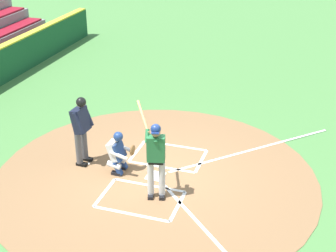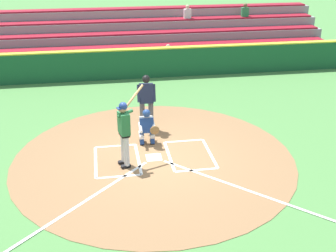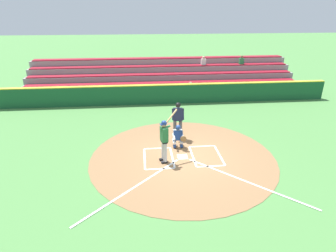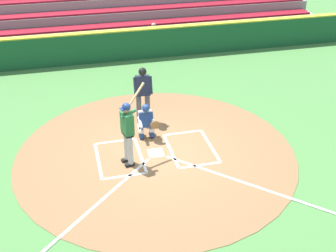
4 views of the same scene
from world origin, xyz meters
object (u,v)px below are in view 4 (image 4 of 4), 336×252
plate_umpire (143,91)px  baseball (143,122)px  catcher (146,120)px  batter (128,129)px

plate_umpire → baseball: (0.06, 0.15, -1.04)m
catcher → baseball: size_ratio=15.27×
batter → baseball: batter is taller
plate_umpire → baseball: size_ratio=25.20×
catcher → baseball: bearing=-93.3°
plate_umpire → catcher: bearing=84.1°
baseball → catcher: bearing=86.7°
batter → baseball: (-0.80, -2.12, -1.06)m
batter → plate_umpire: batter is taller
catcher → plate_umpire: size_ratio=0.61×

